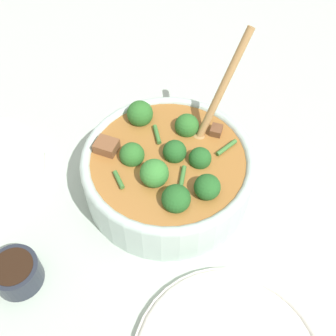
{
  "coord_description": "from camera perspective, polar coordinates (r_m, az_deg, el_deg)",
  "views": [
    {
      "loc": [
        -0.18,
        0.37,
        0.59
      ],
      "look_at": [
        0.0,
        0.0,
        0.05
      ],
      "focal_mm": 45.0,
      "sensor_mm": 36.0,
      "label": 1
    }
  ],
  "objects": [
    {
      "name": "ground_plane",
      "position": [
        0.72,
        -0.0,
        -2.61
      ],
      "size": [
        4.0,
        4.0,
        0.0
      ],
      "primitive_type": "plane",
      "color": "#ADBCAD"
    },
    {
      "name": "stew_bowl",
      "position": [
        0.68,
        0.01,
        -0.2
      ],
      "size": [
        0.27,
        0.3,
        0.24
      ],
      "color": "#B2C6BC",
      "rests_on": "ground_plane"
    },
    {
      "name": "condiment_bowl",
      "position": [
        0.65,
        -19.9,
        -13.11
      ],
      "size": [
        0.07,
        0.07,
        0.04
      ],
      "color": "#232833",
      "rests_on": "ground_plane"
    }
  ]
}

